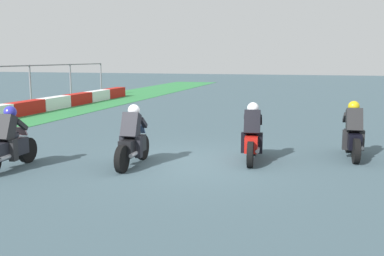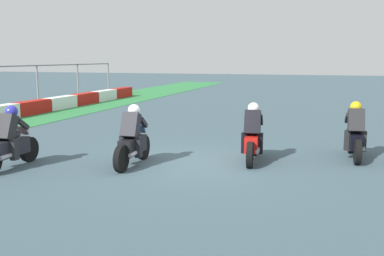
# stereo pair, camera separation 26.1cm
# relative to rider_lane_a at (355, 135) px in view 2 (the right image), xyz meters

# --- Properties ---
(ground_plane) EXTENTS (120.00, 120.00, 0.00)m
(ground_plane) POSITION_rel_rider_lane_a_xyz_m (-1.75, 3.93, -0.62)
(ground_plane) COLOR #3C525B
(rider_lane_a) EXTENTS (2.04, 0.55, 1.51)m
(rider_lane_a) POSITION_rel_rider_lane_a_xyz_m (0.00, 0.00, 0.00)
(rider_lane_a) COLOR black
(rider_lane_a) RESTS_ON ground_plane
(rider_lane_b) EXTENTS (2.04, 0.56, 1.51)m
(rider_lane_b) POSITION_rel_rider_lane_a_xyz_m (-1.13, 2.51, 0.00)
(rider_lane_b) COLOR black
(rider_lane_b) RESTS_ON ground_plane
(rider_lane_c) EXTENTS (2.04, 0.55, 1.51)m
(rider_lane_c) POSITION_rel_rider_lane_a_xyz_m (-2.43, 5.26, 0.00)
(rider_lane_c) COLOR black
(rider_lane_c) RESTS_ON ground_plane
(rider_lane_d) EXTENTS (2.04, 0.54, 1.51)m
(rider_lane_d) POSITION_rel_rider_lane_a_xyz_m (-3.56, 7.95, 0.00)
(rider_lane_d) COLOR black
(rider_lane_d) RESTS_ON ground_plane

